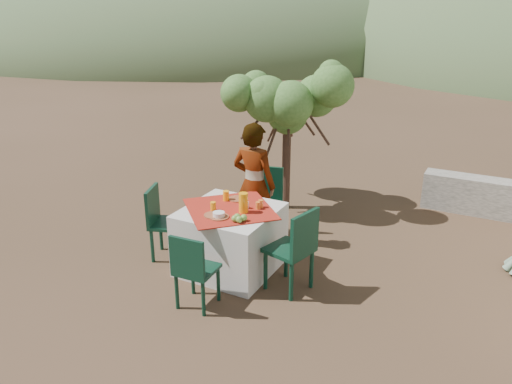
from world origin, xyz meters
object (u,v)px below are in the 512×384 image
shrub_tree (293,108)px  chair_right (295,247)px  juice_pitcher (243,203)px  table (230,239)px  chair_left (162,219)px  chair_near (193,268)px  chair_far (265,199)px  person (254,185)px

shrub_tree → chair_right: bearing=-65.2°
chair_right → shrub_tree: size_ratio=0.49×
chair_right → juice_pitcher: bearing=-83.7°
table → chair_right: 0.89m
chair_left → chair_right: (1.75, 0.01, 0.03)m
chair_left → chair_right: size_ratio=0.94×
chair_near → shrub_tree: shrub_tree is taller
table → chair_far: chair_far is taller
chair_near → juice_pitcher: bearing=-99.3°
chair_far → person: size_ratio=0.58×
shrub_tree → chair_left: bearing=-108.5°
table → chair_near: chair_near is taller
table → shrub_tree: 2.39m
chair_right → juice_pitcher: size_ratio=4.20×
chair_far → shrub_tree: shrub_tree is taller
table → shrub_tree: size_ratio=0.67×
chair_right → chair_far: bearing=-126.1°
chair_far → chair_near: chair_far is taller
chair_near → shrub_tree: 3.18m
table → chair_left: size_ratio=1.45×
juice_pitcher → chair_left: bearing=-174.4°
chair_far → juice_pitcher: (0.24, -1.02, 0.35)m
table → person: 0.85m
chair_near → person: bearing=-87.1°
chair_left → shrub_tree: shrub_tree is taller
table → juice_pitcher: 0.53m
shrub_tree → juice_pitcher: (0.33, -2.10, -0.66)m
chair_near → chair_right: 1.10m
chair_far → chair_left: 1.40m
chair_left → juice_pitcher: juice_pitcher is taller
person → juice_pitcher: bearing=110.7°
juice_pitcher → chair_far: bearing=103.2°
chair_left → shrub_tree: (0.74, 2.21, 1.04)m
table → chair_right: size_ratio=1.36×
chair_near → juice_pitcher: juice_pitcher is taller
table → person: (-0.07, 0.73, 0.42)m
chair_left → person: (0.81, 0.86, 0.31)m
table → chair_left: chair_left is taller
chair_far → chair_right: size_ratio=0.98×
chair_right → person: (-0.94, 0.85, 0.27)m
chair_far → chair_near: 1.90m
juice_pitcher → shrub_tree: bearing=99.1°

